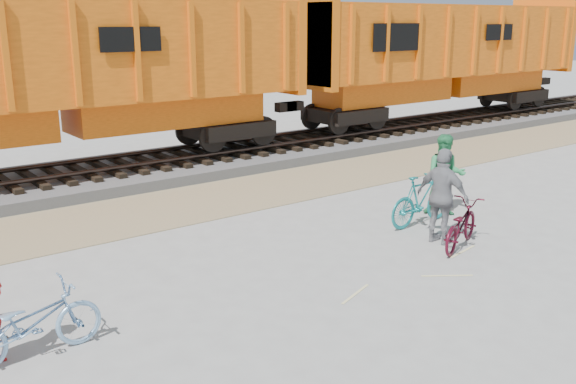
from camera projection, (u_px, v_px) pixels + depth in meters
The scene contains 11 objects.
ground at pixel (366, 266), 11.60m from camera, with size 120.00×120.00×0.00m, color #9E9E99.
gravel_strip at pixel (210, 200), 15.83m from camera, with size 120.00×3.00×0.02m, color #9A875F.
ballast_bed at pixel (148, 169), 18.48m from camera, with size 120.00×4.00×0.30m, color slate.
track at pixel (148, 158), 18.40m from camera, with size 120.00×2.60×0.24m.
hopper_car_center at pixel (56, 72), 16.35m from camera, with size 14.00×3.13×4.65m.
hopper_car_right at pixel (441, 54), 25.10m from camera, with size 14.00×3.13×4.65m.
bicycle_blue at pixel (31, 323), 8.33m from camera, with size 0.65×1.87×0.98m, color #82AFDA.
bicycle_teal at pixel (421, 200), 13.80m from camera, with size 0.52×1.85×1.11m, color #177E7F.
bicycle_maroon at pixel (461, 225), 12.44m from camera, with size 0.61×1.74×0.91m, color #480C1C.
person_man at pixel (445, 175), 14.44m from camera, with size 0.90×0.70×1.84m, color #297D49.
person_woman at pixel (443, 197), 12.56m from camera, with size 1.12×0.47×1.91m, color gray.
Camera 1 is at (-7.68, -7.79, 4.31)m, focal length 40.00 mm.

